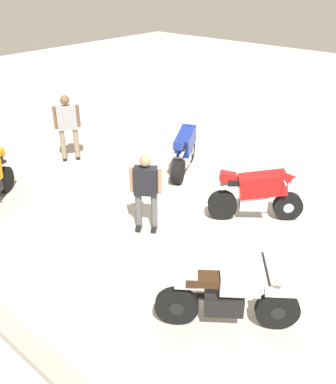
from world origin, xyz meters
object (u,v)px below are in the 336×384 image
object	(u,v)px
motorcycle_blue_sportbike	(185,150)
person_in_gray_shirt	(67,124)
motorcycle_red_sportbike	(257,193)
motorcycle_silver_cruiser	(227,297)
person_in_black_shirt	(146,189)

from	to	relation	value
motorcycle_blue_sportbike	person_in_gray_shirt	xyz separation A→B (m)	(2.77, 1.47, 0.44)
motorcycle_blue_sportbike	motorcycle_red_sportbike	world-z (taller)	same
motorcycle_blue_sportbike	motorcycle_silver_cruiser	world-z (taller)	motorcycle_blue_sportbike
motorcycle_red_sportbike	person_in_gray_shirt	size ratio (longest dim) A/B	0.92
person_in_gray_shirt	motorcycle_silver_cruiser	bearing A→B (deg)	-164.53
motorcycle_red_sportbike	person_in_gray_shirt	distance (m)	5.39
motorcycle_blue_sportbike	person_in_gray_shirt	world-z (taller)	person_in_gray_shirt
motorcycle_blue_sportbike	person_in_black_shirt	bearing A→B (deg)	177.44
motorcycle_silver_cruiser	motorcycle_blue_sportbike	bearing A→B (deg)	98.07
motorcycle_silver_cruiser	person_in_gray_shirt	size ratio (longest dim) A/B	0.97
motorcycle_silver_cruiser	motorcycle_red_sportbike	bearing A→B (deg)	75.29
person_in_black_shirt	motorcycle_silver_cruiser	bearing A→B (deg)	32.48
motorcycle_red_sportbike	person_in_black_shirt	size ratio (longest dim) A/B	1.03
motorcycle_red_sportbike	motorcycle_silver_cruiser	distance (m)	3.13
motorcycle_red_sportbike	person_in_black_shirt	bearing A→B (deg)	-168.18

